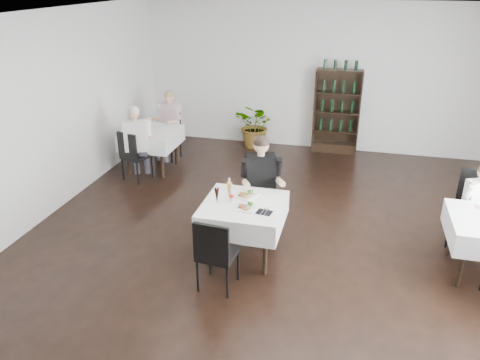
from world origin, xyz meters
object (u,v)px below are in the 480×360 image
Objects in this scene: wine_shelf at (337,113)px; potted_tree at (256,126)px; main_table at (243,213)px; diner_main at (261,180)px.

wine_shelf is 1.83× the size of potted_tree.
potted_tree is (-0.75, 4.20, -0.14)m from main_table.
potted_tree is (-1.65, -0.11, -0.37)m from wine_shelf.
diner_main reaches higher than potted_tree.
diner_main is at bearing -102.04° from wine_shelf.
wine_shelf is 1.70× the size of main_table.
wine_shelf reaches higher than diner_main.
main_table is (-0.90, -4.31, -0.23)m from wine_shelf.
potted_tree is 0.65× the size of diner_main.
main_table is 0.65m from diner_main.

